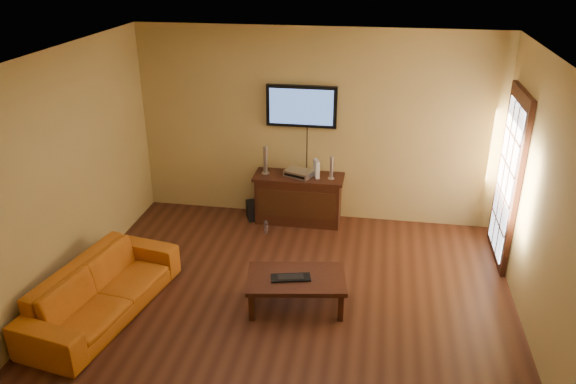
% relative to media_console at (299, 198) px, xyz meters
% --- Properties ---
extents(ground_plane, '(5.00, 5.00, 0.00)m').
position_rel_media_console_xyz_m(ground_plane, '(0.19, -2.25, -0.35)').
color(ground_plane, '#35190E').
rests_on(ground_plane, ground).
extents(room_walls, '(5.00, 5.00, 5.00)m').
position_rel_media_console_xyz_m(room_walls, '(0.19, -1.63, 1.33)').
color(room_walls, tan).
rests_on(room_walls, ground).
extents(french_door, '(0.07, 1.02, 2.22)m').
position_rel_media_console_xyz_m(french_door, '(2.65, -0.55, 0.70)').
color(french_door, black).
rests_on(french_door, ground).
extents(media_console, '(1.25, 0.48, 0.70)m').
position_rel_media_console_xyz_m(media_console, '(0.00, 0.00, 0.00)').
color(media_console, black).
rests_on(media_console, ground).
extents(television, '(0.97, 0.08, 0.57)m').
position_rel_media_console_xyz_m(television, '(0.00, 0.20, 1.29)').
color(television, black).
rests_on(television, ground).
extents(coffee_table, '(1.15, 0.80, 0.37)m').
position_rel_media_console_xyz_m(coffee_table, '(0.29, -2.06, -0.03)').
color(coffee_table, black).
rests_on(coffee_table, ground).
extents(sofa, '(0.90, 2.02, 0.76)m').
position_rel_media_console_xyz_m(sofa, '(-1.74, -2.53, 0.03)').
color(sofa, '#BB5E14').
rests_on(sofa, ground).
extents(speaker_left, '(0.11, 0.11, 0.40)m').
position_rel_media_console_xyz_m(speaker_left, '(-0.47, 0.01, 0.53)').
color(speaker_left, silver).
rests_on(speaker_left, media_console).
extents(speaker_right, '(0.09, 0.09, 0.32)m').
position_rel_media_console_xyz_m(speaker_right, '(0.46, -0.03, 0.50)').
color(speaker_right, silver).
rests_on(speaker_right, media_console).
extents(av_receiver, '(0.44, 0.38, 0.08)m').
position_rel_media_console_xyz_m(av_receiver, '(0.00, 0.00, 0.39)').
color(av_receiver, silver).
rests_on(av_receiver, media_console).
extents(game_console, '(0.11, 0.18, 0.25)m').
position_rel_media_console_xyz_m(game_console, '(0.24, 0.01, 0.47)').
color(game_console, white).
rests_on(game_console, media_console).
extents(subwoofer, '(0.33, 0.33, 0.25)m').
position_rel_media_console_xyz_m(subwoofer, '(-0.62, -0.01, -0.23)').
color(subwoofer, black).
rests_on(subwoofer, ground).
extents(bottle, '(0.07, 0.07, 0.19)m').
position_rel_media_console_xyz_m(bottle, '(-0.38, -0.45, -0.26)').
color(bottle, white).
rests_on(bottle, ground).
extents(keyboard, '(0.45, 0.25, 0.03)m').
position_rel_media_console_xyz_m(keyboard, '(0.23, -2.10, 0.03)').
color(keyboard, black).
rests_on(keyboard, coffee_table).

